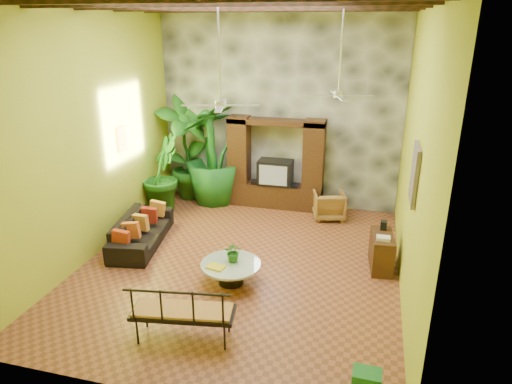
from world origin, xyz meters
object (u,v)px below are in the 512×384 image
(ceiling_fan_back, at_px, (339,83))
(sofa, at_px, (141,231))
(tall_plant_c, at_px, (213,153))
(iron_bench, at_px, (181,311))
(ceiling_fan_front, at_px, (220,92))
(wicker_armchair, at_px, (329,205))
(side_console, at_px, (381,251))
(green_bin, at_px, (366,382))
(coffee_table, at_px, (231,270))
(entertainment_center, at_px, (275,170))
(tall_plant_b, at_px, (161,175))
(tall_plant_a, at_px, (186,148))

(ceiling_fan_back, bearing_deg, sofa, -167.24)
(tall_plant_c, distance_m, iron_bench, 5.74)
(ceiling_fan_front, distance_m, tall_plant_c, 4.30)
(sofa, relative_size, iron_bench, 1.34)
(wicker_armchair, distance_m, side_console, 2.49)
(side_console, distance_m, green_bin, 3.34)
(wicker_armchair, height_order, coffee_table, wicker_armchair)
(entertainment_center, relative_size, iron_bench, 1.51)
(wicker_armchair, bearing_deg, entertainment_center, -31.46)
(entertainment_center, height_order, sofa, entertainment_center)
(tall_plant_b, xyz_separation_m, green_bin, (5.14, -4.90, -0.80))
(iron_bench, relative_size, green_bin, 4.34)
(entertainment_center, xyz_separation_m, coffee_table, (0.02, -3.84, -0.71))
(sofa, height_order, tall_plant_a, tall_plant_a)
(coffee_table, bearing_deg, tall_plant_c, 113.50)
(ceiling_fan_front, xyz_separation_m, side_console, (2.85, 0.95, -3.05))
(ceiling_fan_front, xyz_separation_m, iron_bench, (0.00, -2.04, -2.86))
(tall_plant_a, distance_m, green_bin, 7.73)
(coffee_table, bearing_deg, ceiling_fan_back, 50.20)
(sofa, relative_size, coffee_table, 1.95)
(iron_bench, bearing_deg, tall_plant_b, 109.28)
(tall_plant_c, bearing_deg, tall_plant_a, 178.27)
(green_bin, bearing_deg, ceiling_fan_back, 102.58)
(ceiling_fan_back, relative_size, side_console, 2.13)
(coffee_table, bearing_deg, ceiling_fan_front, 125.81)
(wicker_armchair, height_order, side_console, side_console)
(side_console, xyz_separation_m, green_bin, (-0.16, -3.33, -0.19))
(ceiling_fan_front, height_order, green_bin, ceiling_fan_front)
(tall_plant_b, bearing_deg, green_bin, -43.63)
(ceiling_fan_back, bearing_deg, iron_bench, -116.28)
(sofa, height_order, tall_plant_c, tall_plant_c)
(wicker_armchair, bearing_deg, green_bin, 86.20)
(ceiling_fan_back, distance_m, wicker_armchair, 3.43)
(ceiling_fan_front, height_order, tall_plant_a, ceiling_fan_front)
(sofa, bearing_deg, coffee_table, -123.08)
(tall_plant_c, height_order, coffee_table, tall_plant_c)
(tall_plant_b, distance_m, green_bin, 7.14)
(ceiling_fan_front, xyz_separation_m, tall_plant_b, (-2.45, 2.52, -2.44))
(sofa, bearing_deg, iron_bench, -151.99)
(wicker_armchair, height_order, tall_plant_a, tall_plant_a)
(coffee_table, height_order, iron_bench, iron_bench)
(entertainment_center, distance_m, sofa, 3.70)
(green_bin, bearing_deg, tall_plant_a, 129.73)
(wicker_armchair, xyz_separation_m, coffee_table, (-1.40, -3.42, -0.08))
(entertainment_center, bearing_deg, coffee_table, -89.75)
(sofa, bearing_deg, ceiling_fan_front, -118.22)
(ceiling_fan_front, xyz_separation_m, coffee_table, (0.22, -0.30, -3.15))
(entertainment_center, distance_m, green_bin, 6.46)
(iron_bench, bearing_deg, entertainment_center, 78.97)
(tall_plant_c, bearing_deg, sofa, -103.76)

